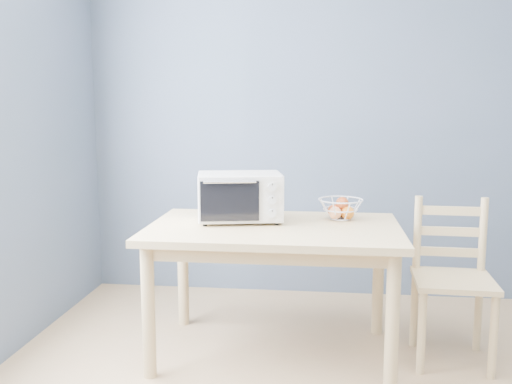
# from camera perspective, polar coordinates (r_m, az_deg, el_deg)

# --- Properties ---
(room) EXTENTS (4.01, 4.51, 2.61)m
(room) POSITION_cam_1_polar(r_m,az_deg,el_deg) (2.01, 14.02, 5.13)
(room) COLOR tan
(room) RESTS_ON ground
(dining_table) EXTENTS (1.40, 0.90, 0.75)m
(dining_table) POSITION_cam_1_polar(r_m,az_deg,el_deg) (3.21, 1.80, -5.13)
(dining_table) COLOR tan
(dining_table) RESTS_ON ground
(toaster_oven) EXTENTS (0.53, 0.43, 0.28)m
(toaster_oven) POSITION_cam_1_polar(r_m,az_deg,el_deg) (3.28, -1.95, -0.42)
(toaster_oven) COLOR silver
(toaster_oven) RESTS_ON dining_table
(fruit_basket) EXTENTS (0.34, 0.34, 0.13)m
(fruit_basket) POSITION_cam_1_polar(r_m,az_deg,el_deg) (3.38, 8.42, -1.66)
(fruit_basket) COLOR silver
(fruit_basket) RESTS_ON dining_table
(dining_chair) EXTENTS (0.44, 0.44, 0.90)m
(dining_chair) POSITION_cam_1_polar(r_m,az_deg,el_deg) (3.38, 19.01, -8.49)
(dining_chair) COLOR tan
(dining_chair) RESTS_ON ground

